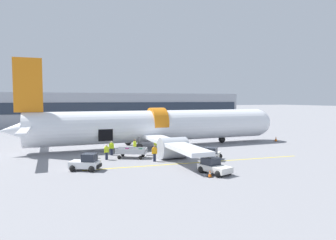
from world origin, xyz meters
TOP-DOWN VIEW (x-y plane):
  - ground_plane at (0.00, 0.00)m, footprint 500.00×500.00m
  - apron_marking_line at (3.39, -6.81)m, footprint 22.81×1.82m
  - terminal_strip at (0.00, 45.19)m, footprint 77.59×12.53m
  - airplane at (2.19, 4.23)m, footprint 36.71×31.14m
  - baggage_tug_lead at (-7.68, -6.05)m, footprint 2.95×2.49m
  - baggage_tug_mid at (2.33, -11.22)m, footprint 2.38×3.25m
  - baggage_tug_rear at (5.04, -6.11)m, footprint 2.64×2.65m
  - baggage_cart_loading at (-2.39, -2.09)m, footprint 4.08×2.84m
  - ground_crew_loader_a at (-4.20, 0.32)m, footprint 0.56×0.41m
  - ground_crew_loader_b at (-1.38, 0.71)m, footprint 0.50×0.54m
  - ground_crew_driver at (-5.17, -2.04)m, footprint 0.56×0.48m
  - ground_crew_supervisor at (-0.76, -4.66)m, footprint 0.57×0.39m
  - ground_crew_helper at (0.94, -0.37)m, footprint 0.59×0.40m
  - ground_crew_marshal at (1.78, -1.31)m, footprint 0.55×0.43m
  - safety_cone_nose at (21.06, 2.55)m, footprint 0.58×0.58m
  - safety_cone_engine_left at (1.43, -12.19)m, footprint 0.44×0.44m

SIDE VIEW (x-z plane):
  - ground_plane at x=0.00m, z-range 0.00..0.00m
  - apron_marking_line at x=3.39m, z-range 0.00..0.01m
  - safety_cone_engine_left at x=1.43m, z-range -0.02..0.58m
  - safety_cone_nose at x=21.06m, z-range -0.02..0.71m
  - baggage_cart_loading at x=-2.39m, z-range 0.02..1.10m
  - baggage_tug_rear at x=5.04m, z-range -0.10..1.24m
  - baggage_tug_mid at x=2.33m, z-range -0.08..1.24m
  - baggage_tug_lead at x=-7.68m, z-range -0.12..1.39m
  - ground_crew_marshal at x=1.78m, z-range 0.04..1.62m
  - ground_crew_loader_b at x=-1.38m, z-range 0.04..1.66m
  - ground_crew_loader_a at x=-4.20m, z-range 0.04..1.66m
  - ground_crew_driver at x=-5.17m, z-range 0.04..1.67m
  - ground_crew_supervisor at x=-0.76m, z-range 0.04..1.70m
  - ground_crew_helper at x=0.94m, z-range 0.04..1.77m
  - airplane at x=2.19m, z-range -2.76..8.25m
  - terminal_strip at x=0.00m, z-range 0.00..7.86m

